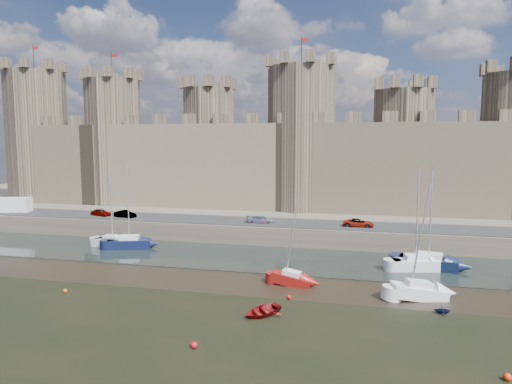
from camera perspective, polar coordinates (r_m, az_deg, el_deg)
ground at (r=32.62m, az=-10.51°, el=-18.64°), size 160.00×160.00×0.00m
water_channel at (r=54.15m, az=-0.13°, el=-8.24°), size 160.00×12.00×0.08m
quay at (r=88.69m, az=5.27°, el=-1.70°), size 160.00×60.00×2.50m
road at (r=63.16m, az=1.98°, el=-3.79°), size 160.00×7.00×0.10m
castle at (r=76.07m, az=3.61°, el=4.85°), size 108.50×11.00×29.00m
car_0 at (r=72.08m, az=-18.82°, el=-2.44°), size 3.58×2.23×1.14m
car_1 at (r=69.54m, az=-16.04°, el=-2.68°), size 3.53×1.80×1.11m
car_2 at (r=62.39m, az=0.59°, el=-3.46°), size 3.83×1.71×1.09m
car_3 at (r=61.15m, az=12.71°, el=-3.81°), size 4.00×1.93×1.10m
van at (r=81.52m, az=-28.13°, el=-1.45°), size 5.69×3.36×2.33m
sailboat_0 at (r=62.19m, az=-17.47°, el=-5.94°), size 5.28×2.73×9.42m
sailboat_1 at (r=60.65m, az=-15.54°, el=-6.11°), size 5.72×3.57×10.70m
sailboat_2 at (r=51.81m, az=19.31°, el=-8.38°), size 5.22×2.98×10.61m
sailboat_3 at (r=52.98m, az=20.77°, el=-8.14°), size 6.41×3.65×10.59m
sailboat_4 at (r=44.53m, az=4.49°, el=-10.67°), size 3.98×2.01×8.90m
sailboat_5 at (r=43.11m, az=19.66°, el=-11.54°), size 5.06×3.06×10.22m
dinghy_4 at (r=37.14m, az=0.77°, el=-14.77°), size 3.87×3.91×0.67m
dinghy_7 at (r=40.38m, az=22.25°, el=-13.48°), size 1.35×1.18×0.68m
buoy_1 at (r=45.72m, az=-22.77°, el=-11.34°), size 0.40×0.40×0.40m
buoy_3 at (r=40.86m, az=4.13°, el=-12.97°), size 0.40×0.40×0.40m
buoy_4 at (r=32.27m, az=-7.75°, el=-18.43°), size 0.46×0.46×0.46m
buoy_5 at (r=31.81m, az=28.92°, el=-19.59°), size 0.45×0.45×0.45m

